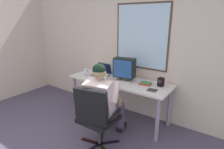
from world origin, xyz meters
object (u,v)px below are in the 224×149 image
object	(u,v)px
desk	(119,85)
wine_glass	(86,71)
laptop	(102,72)
book_stack	(146,83)
person_seated	(104,101)
crt_monitor	(124,68)
cd_case	(152,90)
coffee_mug	(106,78)
desk_speaker	(161,82)
office_chair	(95,115)

from	to	relation	value
desk	wine_glass	size ratio (longest dim) A/B	13.27
laptop	book_stack	xyz separation A→B (m)	(0.93, -0.00, -0.04)
person_seated	wine_glass	distance (m)	1.04
crt_monitor	laptop	size ratio (longest dim) A/B	1.19
cd_case	coffee_mug	xyz separation A→B (m)	(-0.88, -0.03, 0.05)
desk_speaker	crt_monitor	bearing A→B (deg)	-170.55
office_chair	coffee_mug	world-z (taller)	office_chair
cd_case	coffee_mug	world-z (taller)	coffee_mug
wine_glass	coffee_mug	bearing A→B (deg)	-2.15
crt_monitor	wine_glass	size ratio (longest dim) A/B	2.89
desk_speaker	office_chair	bearing A→B (deg)	-115.32
person_seated	desk_speaker	distance (m)	1.01
desk	desk_speaker	bearing A→B (deg)	9.66
wine_glass	coffee_mug	world-z (taller)	wine_glass
person_seated	cd_case	xyz separation A→B (m)	(0.52, 0.57, 0.10)
desk_speaker	coffee_mug	size ratio (longest dim) A/B	1.34
desk_speaker	book_stack	size ratio (longest dim) A/B	0.69
laptop	desk_speaker	bearing A→B (deg)	3.01
laptop	wine_glass	world-z (taller)	laptop
laptop	desk_speaker	size ratio (longest dim) A/B	2.36
desk	coffee_mug	size ratio (longest dim) A/B	17.28
office_chair	coffee_mug	distance (m)	0.93
person_seated	laptop	bearing A→B (deg)	128.75
person_seated	crt_monitor	size ratio (longest dim) A/B	3.04
crt_monitor	cd_case	world-z (taller)	crt_monitor
crt_monitor	cd_case	distance (m)	0.66
desk	cd_case	size ratio (longest dim) A/B	12.33
cd_case	coffee_mug	size ratio (longest dim) A/B	1.40
office_chair	coffee_mug	size ratio (longest dim) A/B	8.88
person_seated	cd_case	bearing A→B (deg)	47.74
office_chair	cd_case	xyz separation A→B (m)	(0.47, 0.82, 0.21)
coffee_mug	wine_glass	bearing A→B (deg)	177.85
office_chair	wine_glass	xyz separation A→B (m)	(-0.90, 0.81, 0.30)
laptop	coffee_mug	size ratio (longest dim) A/B	3.16
laptop	coffee_mug	world-z (taller)	laptop
person_seated	crt_monitor	distance (m)	0.79
desk_speaker	book_stack	xyz separation A→B (m)	(-0.24, -0.07, -0.05)
coffee_mug	person_seated	bearing A→B (deg)	-56.07
crt_monitor	laptop	xyz separation A→B (m)	(-0.53, 0.05, -0.17)
desk	crt_monitor	size ratio (longest dim) A/B	4.59
book_stack	cd_case	world-z (taller)	book_stack
desk	wine_glass	bearing A→B (deg)	-168.33
crt_monitor	desk_speaker	size ratio (longest dim) A/B	2.81
person_seated	crt_monitor	world-z (taller)	person_seated
office_chair	coffee_mug	xyz separation A→B (m)	(-0.41, 0.79, 0.26)
crt_monitor	cd_case	size ratio (longest dim) A/B	2.68
wine_glass	book_stack	world-z (taller)	wine_glass
office_chair	desk_speaker	size ratio (longest dim) A/B	6.63
desk	desk_speaker	size ratio (longest dim) A/B	12.90
person_seated	wine_glass	world-z (taller)	person_seated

